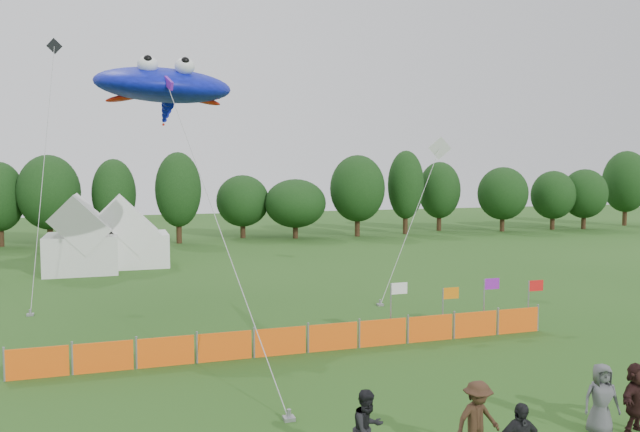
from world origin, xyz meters
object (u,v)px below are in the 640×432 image
object	(u,v)px
barrier_fence	(307,339)
spectator_f	(637,398)
tent_left	(82,241)
tent_right	(129,239)
spectator_c	(478,420)
spectator_b	(368,430)
stingray_kite	(165,87)
spectator_e	(601,400)

from	to	relation	value
barrier_fence	spectator_f	world-z (taller)	spectator_f
tent_left	barrier_fence	bearing A→B (deg)	-67.82
tent_right	tent_left	bearing A→B (deg)	-150.53
spectator_c	tent_left	bearing A→B (deg)	100.27
spectator_b	spectator_f	size ratio (longest dim) A/B	1.00
spectator_f	stingray_kite	world-z (taller)	stingray_kite
tent_left	spectator_f	distance (m)	33.99
spectator_f	spectator_b	bearing A→B (deg)	159.94
spectator_c	stingray_kite	world-z (taller)	stingray_kite
spectator_b	spectator_c	bearing A→B (deg)	-30.33
spectator_b	tent_left	bearing A→B (deg)	81.21
spectator_b	spectator_c	size ratio (longest dim) A/B	0.98
tent_left	spectator_c	world-z (taller)	tent_left
spectator_c	stingray_kite	xyz separation A→B (m)	(-5.58, 18.12, 9.55)
spectator_b	spectator_c	distance (m)	2.60
tent_left	tent_right	bearing A→B (deg)	29.47
barrier_fence	tent_right	bearing A→B (deg)	104.06
tent_left	stingray_kite	xyz separation A→B (m)	(4.51, -12.54, 8.46)
spectator_b	barrier_fence	bearing A→B (deg)	59.31
stingray_kite	spectator_c	bearing A→B (deg)	-72.89
stingray_kite	spectator_b	bearing A→B (deg)	-80.43
spectator_c	spectator_e	xyz separation A→B (m)	(3.67, 0.19, -0.01)
tent_right	spectator_b	distance (m)	32.31
barrier_fence	spectator_c	world-z (taller)	spectator_c
spectator_f	tent_right	bearing A→B (deg)	92.42
spectator_c	stingray_kite	distance (m)	21.23
spectator_c	spectator_e	distance (m)	3.68
tent_left	spectator_b	xyz separation A→B (m)	(7.51, -30.31, -1.11)
tent_right	spectator_e	bearing A→B (deg)	-71.42
spectator_e	spectator_f	size ratio (longest dim) A/B	1.02
spectator_c	spectator_f	xyz separation A→B (m)	(4.64, 0.03, -0.02)
barrier_fence	spectator_b	xyz separation A→B (m)	(-1.24, -8.85, 0.40)
tent_left	tent_right	xyz separation A→B (m)	(2.96, 1.67, -0.15)
tent_left	tent_right	world-z (taller)	tent_left
barrier_fence	spectator_e	world-z (taller)	spectator_e
spectator_c	spectator_e	size ratio (longest dim) A/B	1.01
stingray_kite	tent_right	bearing A→B (deg)	96.24
spectator_f	stingray_kite	size ratio (longest dim) A/B	0.08
barrier_fence	spectator_e	distance (m)	10.31
tent_left	spectator_e	xyz separation A→B (m)	(13.76, -30.46, -1.10)
spectator_c	spectator_f	world-z (taller)	spectator_c
tent_right	spectator_f	distance (m)	34.38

